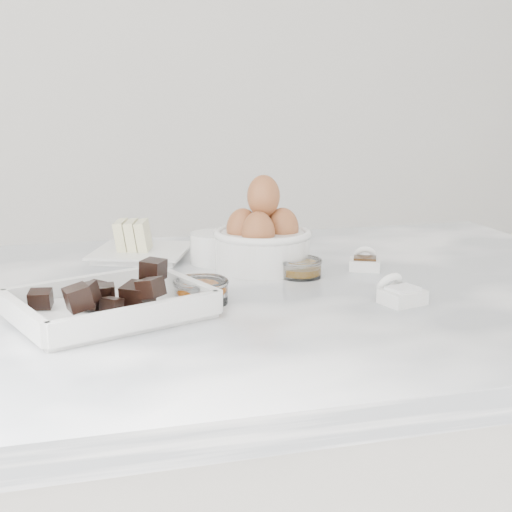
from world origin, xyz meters
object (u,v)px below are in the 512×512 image
(butter_plate, at_px, (140,246))
(honey_bowl, at_px, (301,267))
(sugar_ramekin, at_px, (216,247))
(salt_spoon, at_px, (399,293))
(chocolate_dish, at_px, (109,298))
(zest_bowl, at_px, (201,290))
(egg_bowl, at_px, (263,239))
(vanilla_spoon, at_px, (365,262))

(butter_plate, relative_size, honey_bowl, 3.00)
(sugar_ramekin, bearing_deg, salt_spoon, -56.65)
(honey_bowl, bearing_deg, butter_plate, 138.68)
(honey_bowl, relative_size, salt_spoon, 0.88)
(chocolate_dish, relative_size, salt_spoon, 3.73)
(chocolate_dish, xyz_separation_m, sugar_ramekin, (0.19, 0.25, 0.00))
(honey_bowl, bearing_deg, zest_bowl, -150.75)
(butter_plate, relative_size, egg_bowl, 1.27)
(butter_plate, height_order, sugar_ramekin, butter_plate)
(chocolate_dish, height_order, sugar_ramekin, chocolate_dish)
(chocolate_dish, distance_m, sugar_ramekin, 0.31)
(butter_plate, distance_m, honey_bowl, 0.29)
(vanilla_spoon, relative_size, salt_spoon, 0.94)
(salt_spoon, bearing_deg, butter_plate, 130.39)
(chocolate_dish, xyz_separation_m, vanilla_spoon, (0.41, 0.14, -0.01))
(butter_plate, relative_size, salt_spoon, 2.66)
(sugar_ramekin, xyz_separation_m, salt_spoon, (0.19, -0.29, -0.01))
(salt_spoon, bearing_deg, egg_bowl, 118.59)
(chocolate_dish, bearing_deg, honey_bowl, 22.90)
(chocolate_dish, xyz_separation_m, butter_plate, (0.07, 0.32, -0.00))
(egg_bowl, xyz_separation_m, honey_bowl, (0.04, -0.07, -0.03))
(honey_bowl, relative_size, vanilla_spoon, 0.94)
(butter_plate, bearing_deg, sugar_ramekin, -31.68)
(honey_bowl, bearing_deg, sugar_ramekin, 130.55)
(egg_bowl, distance_m, zest_bowl, 0.21)
(sugar_ramekin, bearing_deg, butter_plate, 148.32)
(chocolate_dish, bearing_deg, zest_bowl, 12.82)
(chocolate_dish, relative_size, sugar_ramekin, 3.33)
(zest_bowl, bearing_deg, sugar_ramekin, 73.12)
(honey_bowl, distance_m, vanilla_spoon, 0.12)
(sugar_ramekin, xyz_separation_m, egg_bowl, (0.06, -0.06, 0.02))
(sugar_ramekin, distance_m, zest_bowl, 0.23)
(honey_bowl, height_order, vanilla_spoon, vanilla_spoon)
(zest_bowl, bearing_deg, salt_spoon, -14.80)
(sugar_ramekin, distance_m, vanilla_spoon, 0.24)
(salt_spoon, bearing_deg, sugar_ramekin, 123.35)
(zest_bowl, height_order, salt_spoon, salt_spoon)
(sugar_ramekin, height_order, zest_bowl, sugar_ramekin)
(sugar_ramekin, height_order, honey_bowl, sugar_ramekin)
(chocolate_dish, relative_size, vanilla_spoon, 3.98)
(butter_plate, bearing_deg, egg_bowl, -35.64)
(butter_plate, distance_m, sugar_ramekin, 0.14)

